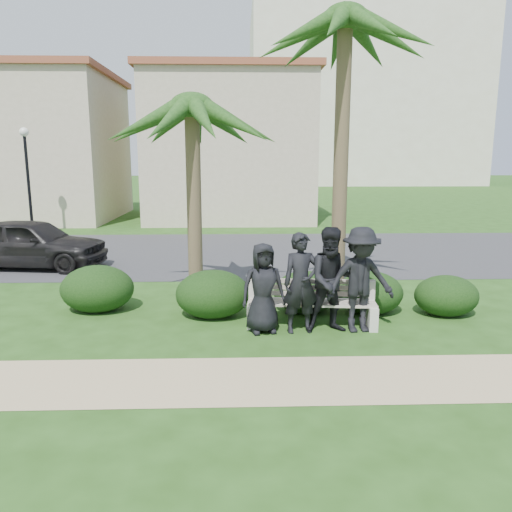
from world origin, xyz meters
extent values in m
plane|color=#234513|center=(0.00, 0.00, 0.00)|extent=(160.00, 160.00, 0.00)
cube|color=tan|center=(0.00, -1.80, 0.00)|extent=(30.00, 1.60, 0.01)
cube|color=#2D2D30|center=(0.00, 8.00, 0.00)|extent=(160.00, 8.00, 0.01)
cube|color=tan|center=(-12.00, 18.00, 3.50)|extent=(10.00, 8.00, 7.00)
cube|color=brown|center=(-12.00, 18.00, 7.15)|extent=(10.40, 8.40, 0.30)
cube|color=tan|center=(-1.00, 18.00, 3.50)|extent=(8.00, 8.00, 7.00)
cube|color=brown|center=(-1.00, 18.00, 7.15)|extent=(8.40, 8.40, 0.30)
cube|color=beige|center=(14.00, 55.00, 10.00)|extent=(26.00, 18.00, 20.00)
cylinder|color=black|center=(-9.00, 12.00, 2.00)|extent=(0.12, 0.12, 4.00)
sphere|color=white|center=(-9.00, 12.00, 4.11)|extent=(0.36, 0.36, 0.36)
cube|color=#AEA092|center=(0.80, 0.46, 0.45)|extent=(2.43, 0.76, 0.04)
cube|color=#AEA092|center=(0.80, 0.70, 0.70)|extent=(2.39, 0.25, 0.28)
cube|color=beige|center=(-0.32, 0.46, 0.22)|extent=(0.21, 0.56, 0.44)
cube|color=beige|center=(1.92, 0.46, 0.22)|extent=(0.21, 0.56, 0.44)
imported|color=black|center=(-0.12, 0.22, 0.82)|extent=(0.90, 0.68, 1.64)
imported|color=black|center=(0.56, 0.20, 0.91)|extent=(0.72, 0.53, 1.83)
imported|color=black|center=(1.13, 0.20, 0.96)|extent=(0.98, 0.79, 1.92)
imported|color=black|center=(1.63, 0.20, 0.96)|extent=(1.32, 0.86, 1.93)
ellipsoid|color=black|center=(-3.50, 1.64, 0.49)|extent=(1.50, 1.24, 0.98)
ellipsoid|color=black|center=(-1.08, 1.17, 0.48)|extent=(1.48, 1.23, 0.97)
ellipsoid|color=black|center=(-1.11, 1.18, 0.43)|extent=(1.32, 1.09, 0.86)
ellipsoid|color=black|center=(0.82, 1.43, 0.44)|extent=(1.34, 1.10, 0.87)
ellipsoid|color=black|center=(2.11, 1.31, 0.44)|extent=(1.35, 1.12, 0.88)
ellipsoid|color=black|center=(3.62, 1.12, 0.42)|extent=(1.28, 1.06, 0.83)
cylinder|color=brown|center=(-1.53, 2.42, 2.10)|extent=(0.32, 0.32, 4.20)
cylinder|color=brown|center=(1.66, 2.43, 2.98)|extent=(0.32, 0.32, 5.96)
imported|color=black|center=(-6.52, 5.82, 0.72)|extent=(4.40, 2.23, 1.43)
camera|label=1|loc=(-0.54, -8.46, 3.13)|focal=35.00mm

